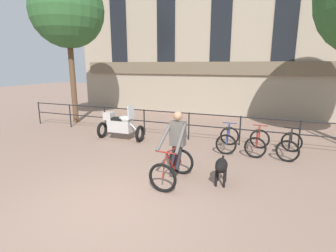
% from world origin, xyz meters
% --- Properties ---
extents(ground_plane, '(60.00, 60.00, 0.00)m').
position_xyz_m(ground_plane, '(0.00, 0.00, 0.00)').
color(ground_plane, '#8E7060').
extents(canal_railing, '(15.05, 0.05, 1.05)m').
position_xyz_m(canal_railing, '(-0.00, 5.20, 0.71)').
color(canal_railing, black).
rests_on(canal_railing, ground_plane).
extents(building_facade, '(18.00, 0.72, 9.75)m').
position_xyz_m(building_facade, '(0.00, 10.99, 4.85)').
color(building_facade, gray).
rests_on(building_facade, ground_plane).
extents(cyclist_with_bike, '(0.74, 1.20, 1.70)m').
position_xyz_m(cyclist_with_bike, '(0.75, 1.64, 0.76)').
color(cyclist_with_bike, black).
rests_on(cyclist_with_bike, ground_plane).
extents(dog, '(0.32, 0.92, 0.67)m').
position_xyz_m(dog, '(1.85, 1.77, 0.47)').
color(dog, black).
rests_on(dog, ground_plane).
extents(parked_motorcycle, '(1.77, 0.65, 1.35)m').
position_xyz_m(parked_motorcycle, '(-2.42, 4.25, 0.56)').
color(parked_motorcycle, black).
rests_on(parked_motorcycle, ground_plane).
extents(parked_bicycle_near_lamp, '(0.72, 1.14, 0.86)m').
position_xyz_m(parked_bicycle_near_lamp, '(1.57, 4.54, 0.36)').
color(parked_bicycle_near_lamp, black).
rests_on(parked_bicycle_near_lamp, ground_plane).
extents(parked_bicycle_mid_left, '(0.74, 1.16, 0.86)m').
position_xyz_m(parked_bicycle_mid_left, '(2.51, 4.54, 0.36)').
color(parked_bicycle_mid_left, black).
rests_on(parked_bicycle_mid_left, ground_plane).
extents(parked_bicycle_mid_right, '(0.82, 1.20, 0.86)m').
position_xyz_m(parked_bicycle_mid_right, '(3.45, 4.54, 0.36)').
color(parked_bicycle_mid_right, black).
rests_on(parked_bicycle_mid_right, ground_plane).
extents(tree_canalside_left, '(3.30, 3.30, 6.83)m').
position_xyz_m(tree_canalside_left, '(-6.12, 6.12, 5.15)').
color(tree_canalside_left, brown).
rests_on(tree_canalside_left, ground_plane).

